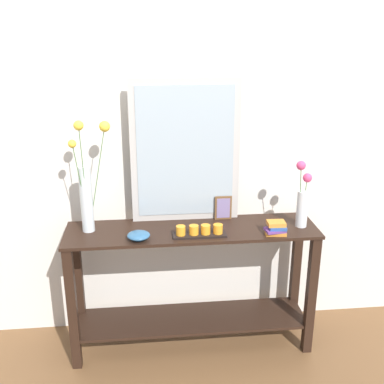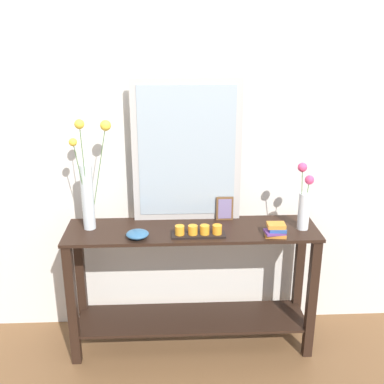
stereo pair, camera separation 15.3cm
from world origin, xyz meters
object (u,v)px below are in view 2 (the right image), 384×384
Objects in this scene: console_table at (192,277)px; tall_vase_left at (88,185)px; candle_tray at (198,232)px; book_stack at (276,230)px; mirror_leaning at (187,152)px; picture_frame_small at (225,208)px; vase_right at (304,203)px; decorative_bowl at (137,234)px.

console_table is 2.25× the size of tall_vase_left.
console_table is 0.38m from candle_tray.
book_stack is at bearing -3.16° from candle_tray.
tall_vase_left reaches higher than candle_tray.
picture_frame_small is at bearing -6.92° from mirror_leaning.
candle_tray is at bearing -173.33° from vase_right.
vase_right is at bearing -15.27° from mirror_leaning.
console_table is at bearing 107.88° from candle_tray.
book_stack is (0.46, -0.03, 0.01)m from candle_tray.
vase_right is at bearing -2.80° from tall_vase_left.
candle_tray is at bearing 176.84° from book_stack.
decorative_bowl is (-0.32, -0.12, 0.36)m from console_table.
mirror_leaning is at bearing 43.30° from decorative_bowl.
book_stack is (0.82, -0.01, 0.01)m from decorative_bowl.
decorative_bowl is 0.82m from book_stack.
mirror_leaning is 0.50m from candle_tray.
decorative_bowl is at bearing -174.73° from vase_right.
tall_vase_left is (-0.59, -0.13, -0.16)m from mirror_leaning.
vase_right reaches higher than console_table.
candle_tray is (0.06, -0.27, -0.42)m from mirror_leaning.
mirror_leaning is at bearing 164.73° from vase_right.
tall_vase_left is at bearing 177.20° from vase_right.
candle_tray is (0.03, -0.10, 0.36)m from console_table.
decorative_bowl is (-1.00, -0.09, -0.14)m from vase_right.
decorative_bowl is (0.29, -0.16, -0.26)m from tall_vase_left.
mirror_leaning is at bearing 102.19° from candle_tray.
tall_vase_left is 1.15m from book_stack.
picture_frame_small reaches higher than decorative_bowl.
mirror_leaning is 0.59m from decorative_bowl.
decorative_bowl is at bearing -136.70° from mirror_leaning.
mirror_leaning is at bearing 150.47° from book_stack.
vase_right reaches higher than picture_frame_small.
console_table is 4.86× the size of candle_tray.
candle_tray is at bearing -72.12° from console_table.
candle_tray is 0.46m from book_stack.
mirror_leaning is 6.72× the size of book_stack.
decorative_bowl reaches higher than console_table.
mirror_leaning is at bearing 12.19° from tall_vase_left.
console_table is at bearing -148.09° from picture_frame_small.
vase_right is 0.50m from picture_frame_small.
picture_frame_small is at bearing 25.23° from decorative_bowl.
vase_right reaches higher than book_stack.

